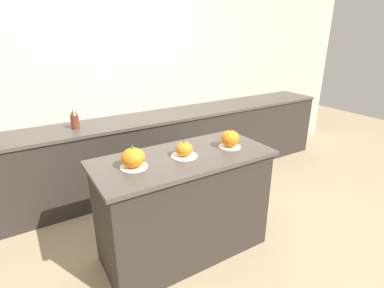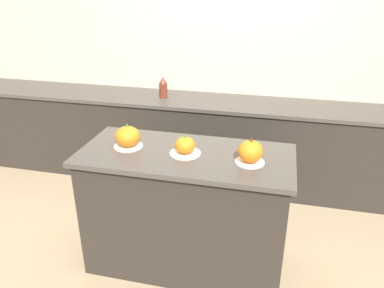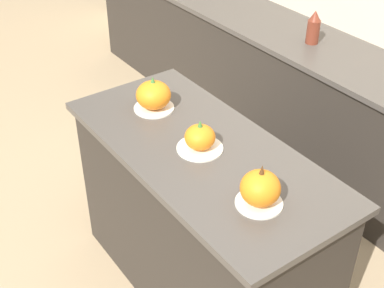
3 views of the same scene
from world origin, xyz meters
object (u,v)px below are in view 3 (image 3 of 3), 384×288
pumpkin_cake_left (153,96)px  bottle_tall (314,28)px  pumpkin_cake_right (260,189)px  pumpkin_cake_center (201,139)px

pumpkin_cake_left → bottle_tall: size_ratio=0.95×
bottle_tall → pumpkin_cake_right: bearing=-53.1°
pumpkin_cake_left → pumpkin_cake_center: 0.43m
pumpkin_cake_left → pumpkin_cake_right: bearing=-3.3°
pumpkin_cake_center → bottle_tall: 1.45m
pumpkin_cake_left → pumpkin_cake_right: (0.87, -0.05, 0.00)m
pumpkin_cake_center → bottle_tall: size_ratio=0.98×
pumpkin_cake_center → pumpkin_cake_right: bearing=-4.1°
pumpkin_cake_right → bottle_tall: bearing=126.9°
pumpkin_cake_left → pumpkin_cake_right: size_ratio=1.07×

